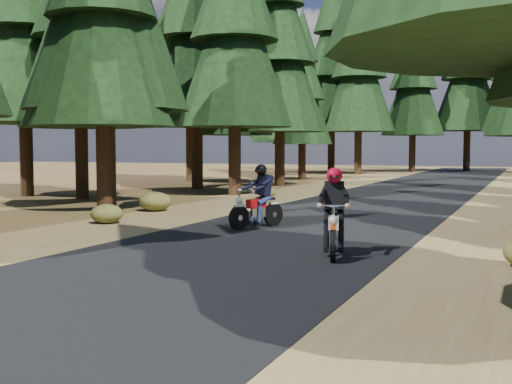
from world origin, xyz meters
TOP-DOWN VIEW (x-y plane):
  - ground at (0.00, 0.00)m, footprint 120.00×120.00m
  - road at (0.00, 5.00)m, footprint 6.00×100.00m
  - shoulder_l at (-4.60, 5.00)m, footprint 3.20×100.00m
  - shoulder_r at (4.60, 5.00)m, footprint 3.20×100.00m
  - pine_forest at (-0.02, 21.05)m, footprint 34.59×55.08m
  - understory_shrubs at (1.03, 5.55)m, footprint 13.73×31.05m
  - rider_lead at (1.86, 0.79)m, footprint 1.02×1.91m
  - rider_follow at (-1.08, 4.03)m, footprint 1.22×1.84m

SIDE VIEW (x-z plane):
  - ground at x=0.00m, z-range 0.00..0.00m
  - shoulder_l at x=-4.60m, z-range 0.00..0.01m
  - shoulder_r at x=4.60m, z-range 0.00..0.01m
  - road at x=0.00m, z-range 0.00..0.01m
  - understory_shrubs at x=1.03m, z-range -0.04..0.57m
  - rider_follow at x=-1.08m, z-range -0.26..1.32m
  - rider_lead at x=1.86m, z-range -0.27..1.36m
  - pine_forest at x=-0.02m, z-range -0.27..16.05m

